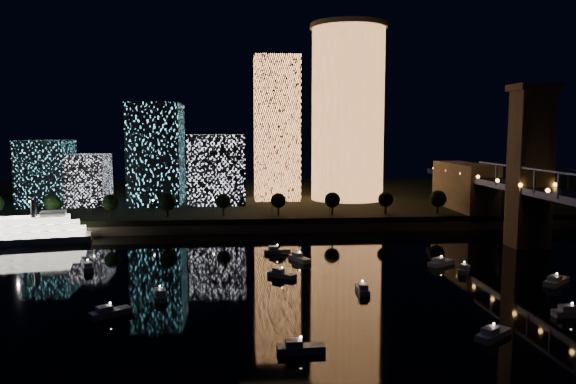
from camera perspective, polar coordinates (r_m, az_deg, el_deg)
ground at (r=122.83m, az=6.67°, el=-10.85°), size 520.00×520.00×0.00m
far_bank at (r=277.99m, az=0.05°, el=-0.63°), size 420.00×160.00×5.00m
seawall at (r=201.37m, az=1.98°, el=-3.59°), size 420.00×6.00×3.00m
tower_cylindrical at (r=253.19m, az=6.09°, el=8.01°), size 34.00×34.00×77.29m
tower_rectangular at (r=252.94m, az=-1.16°, el=6.46°), size 19.96×19.96×63.52m
midrise_blocks at (r=244.17m, az=-14.81°, el=2.69°), size 91.64×27.49×42.30m
riverboat at (r=199.01m, az=-26.55°, el=-3.72°), size 49.83×19.38×14.72m
motorboats at (r=131.70m, az=5.29°, el=-9.28°), size 120.75×77.07×2.78m
esplanade_trees at (r=204.72m, az=-7.40°, el=-0.94°), size 166.47×6.58×8.79m
street_lamps at (r=210.90m, az=-7.62°, el=-1.13°), size 132.70×0.70×5.65m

